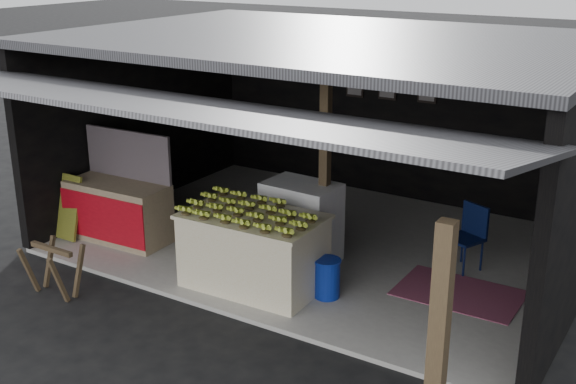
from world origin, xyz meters
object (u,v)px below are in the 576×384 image
Objects in this scene: neighbor_stall at (119,208)px; plastic_chair at (469,232)px; sawhorse at (53,265)px; banana_table at (254,251)px; water_barrel at (327,279)px; white_crate at (301,222)px.

plastic_chair is at bearing 17.91° from neighbor_stall.
neighbor_stall reaches higher than sawhorse.
neighbor_stall reaches higher than plastic_chair.
water_barrel is at bearing 11.75° from banana_table.
white_crate is 2.74m from neighbor_stall.
sawhorse is at bearing -150.63° from water_barrel.
water_barrel is at bearing -2.61° from neighbor_stall.
banana_table is 1.03m from white_crate.
plastic_chair is at bearing 39.42° from sawhorse.
neighbor_stall is (-2.62, -0.79, -0.07)m from white_crate.
neighbor_stall is 4.96m from plastic_chair.
white_crate is 0.69× the size of neighbor_stall.
sawhorse is 1.47× the size of water_barrel.
banana_table is 0.99m from water_barrel.
water_barrel is at bearing -101.38° from plastic_chair.
banana_table is 1.12× the size of neighbor_stall.
plastic_chair is (2.11, 1.96, 0.04)m from banana_table.
water_barrel is at bearing 29.34° from sawhorse.
banana_table is 1.61× the size of white_crate.
sawhorse is (-2.02, -1.44, -0.13)m from banana_table.
neighbor_stall is 1.76m from sawhorse.
banana_table is at bearing 35.39° from sawhorse.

